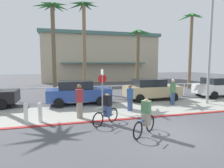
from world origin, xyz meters
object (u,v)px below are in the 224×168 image
object	(u,v)px
streetlight_curb	(213,43)
cyclist_black_0	(107,109)
pedestrian_2	(80,102)
bollard_2	(40,112)
palm_tree_3	(138,45)
car_tan_2	(151,89)
cyclist_blue_1	(145,118)
palm_tree_2	(84,27)
palm_tree_1	(53,25)
palm_tree_4	(191,36)
bollard_0	(26,112)
car_white_3	(219,87)
pedestrian_1	(173,93)
pedestrian_0	(130,99)
car_blue_1	(78,92)
stop_sign_bike_lane	(102,84)

from	to	relation	value
streetlight_curb	cyclist_black_0	distance (m)	9.14
pedestrian_2	bollard_2	bearing A→B (deg)	-174.85
palm_tree_3	car_tan_2	size ratio (longest dim) A/B	1.45
streetlight_curb	cyclist_blue_1	distance (m)	8.76
streetlight_curb	cyclist_black_0	world-z (taller)	streetlight_curb
palm_tree_2	palm_tree_3	xyz separation A→B (m)	(5.36, -1.23, -1.71)
palm_tree_1	palm_tree_3	xyz separation A→B (m)	(8.31, 0.17, -1.53)
car_tan_2	cyclist_blue_1	distance (m)	7.58
palm_tree_3	cyclist_black_0	world-z (taller)	palm_tree_3
palm_tree_2	palm_tree_4	bearing A→B (deg)	-2.27
bollard_2	cyclist_blue_1	bearing A→B (deg)	-33.12
bollard_0	cyclist_blue_1	bearing A→B (deg)	-30.32
car_white_3	pedestrian_1	bearing A→B (deg)	-162.51
streetlight_curb	pedestrian_0	xyz separation A→B (m)	(-6.13, -0.29, -3.53)
palm_tree_3	car_blue_1	distance (m)	9.04
streetlight_curb	car_blue_1	distance (m)	9.94
car_white_3	pedestrian_0	xyz separation A→B (m)	(-9.29, -2.69, -0.12)
palm_tree_3	pedestrian_1	bearing A→B (deg)	-91.31
bollard_0	pedestrian_1	size ratio (longest dim) A/B	0.55
palm_tree_1	bollard_2	bearing A→B (deg)	-92.95
car_tan_2	pedestrian_2	distance (m)	7.03
bollard_2	pedestrian_2	world-z (taller)	pedestrian_2
streetlight_curb	cyclist_blue_1	size ratio (longest dim) A/B	5.00
car_white_3	pedestrian_1	xyz separation A→B (m)	(-5.78, -1.82, -0.02)
palm_tree_4	pedestrian_2	xyz separation A→B (m)	(-13.57, -9.08, -5.21)
cyclist_black_0	stop_sign_bike_lane	bearing A→B (deg)	82.75
palm_tree_4	pedestrian_2	bearing A→B (deg)	-146.23
cyclist_blue_1	pedestrian_0	distance (m)	3.86
palm_tree_4	pedestrian_2	distance (m)	17.14
bollard_0	cyclist_black_0	xyz separation A→B (m)	(3.80, -1.18, 0.18)
palm_tree_1	car_blue_1	size ratio (longest dim) A/B	1.89
bollard_2	pedestrian_2	size ratio (longest dim) A/B	0.55
stop_sign_bike_lane	streetlight_curb	world-z (taller)	streetlight_curb
car_white_3	palm_tree_2	bearing A→B (deg)	151.04
car_blue_1	cyclist_black_0	bearing A→B (deg)	-78.79
palm_tree_3	cyclist_blue_1	xyz separation A→B (m)	(-4.40, -11.33, -4.12)
palm_tree_3	car_tan_2	world-z (taller)	palm_tree_3
palm_tree_3	car_white_3	bearing A→B (deg)	-40.76
streetlight_curb	car_tan_2	size ratio (longest dim) A/B	1.70
bollard_2	car_white_3	xyz separation A→B (m)	(14.37, 3.65, 0.35)
palm_tree_1	car_tan_2	bearing A→B (deg)	-30.89
car_tan_2	pedestrian_2	world-z (taller)	pedestrian_2
cyclist_black_0	pedestrian_2	xyz separation A→B (m)	(-1.18, 1.26, 0.15)
car_blue_1	stop_sign_bike_lane	bearing A→B (deg)	-60.57
palm_tree_2	cyclist_blue_1	xyz separation A→B (m)	(0.95, -12.56, -5.83)
bollard_2	pedestrian_2	distance (m)	1.99
palm_tree_2	palm_tree_4	size ratio (longest dim) A/B	1.05
car_tan_2	car_white_3	distance (m)	6.43
bollard_2	palm_tree_1	world-z (taller)	palm_tree_1
bollard_0	car_blue_1	size ratio (longest dim) A/B	0.23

